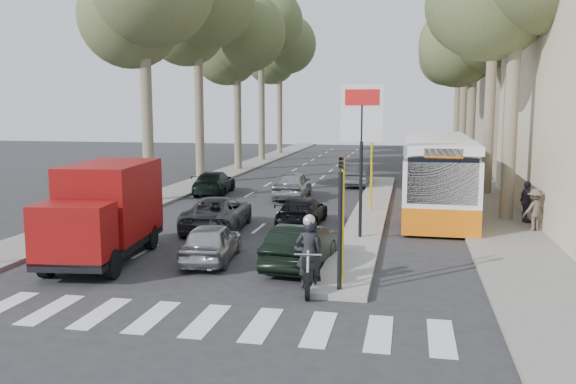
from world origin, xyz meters
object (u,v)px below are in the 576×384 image
Objects in this scene: silver_hatchback at (211,242)px; city_bus at (437,172)px; motorcycle at (309,254)px; red_truck at (105,210)px; dark_hatchback at (302,246)px.

city_bus is (7.30, 11.06, 1.20)m from silver_hatchback.
motorcycle reaches higher than silver_hatchback.
red_truck is at bearing 158.64° from motorcycle.
silver_hatchback is 13.31m from city_bus.
red_truck is 2.48× the size of motorcycle.
red_truck is at bearing 10.72° from dark_hatchback.
city_bus is 13.79m from motorcycle.
city_bus is 5.51× the size of motorcycle.
dark_hatchback is 12.04m from city_bus.
motorcycle is at bearing -20.44° from red_truck.
red_truck is 0.45× the size of city_bus.
red_truck is at bearing -131.86° from city_bus.
motorcycle is at bearing 112.28° from dark_hatchback.
silver_hatchback is at bearing 140.52° from motorcycle.
dark_hatchback is at bearing 97.76° from motorcycle.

